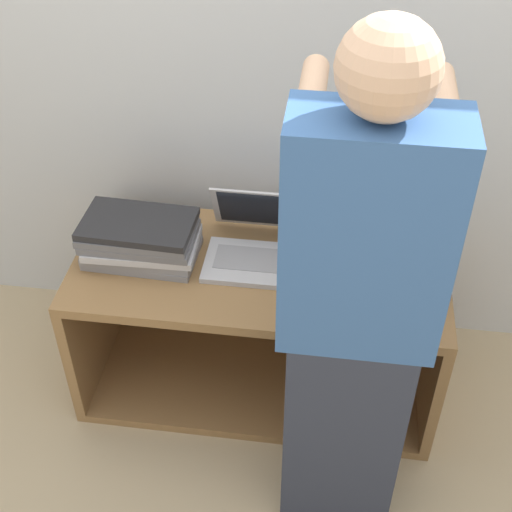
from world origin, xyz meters
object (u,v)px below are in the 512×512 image
object	(u,v)px
laptop_open	(262,246)
person	(356,321)
laptop_stack_left	(140,239)
laptop_stack_right	(381,257)

from	to	relation	value
laptop_open	person	xyz separation A→B (m)	(0.31, -0.53, 0.21)
laptop_open	person	bearing A→B (deg)	-59.11
laptop_open	laptop_stack_left	distance (m)	0.41
laptop_stack_right	person	world-z (taller)	person
laptop_stack_left	laptop_stack_right	size ratio (longest dim) A/B	1.00
laptop_stack_left	laptop_stack_right	xyz separation A→B (m)	(0.80, -0.00, 0.01)
laptop_stack_right	person	distance (m)	0.51
person	laptop_open	bearing A→B (deg)	120.89
laptop_open	person	world-z (taller)	person
laptop_stack_left	person	size ratio (longest dim) A/B	0.24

